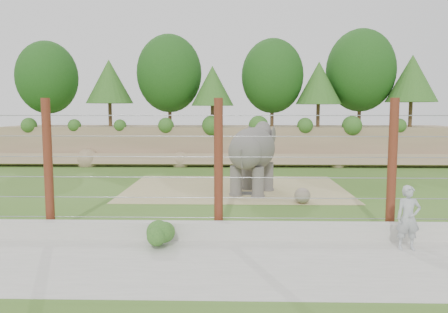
{
  "coord_description": "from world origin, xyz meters",
  "views": [
    {
      "loc": [
        0.47,
        -17.04,
        3.69
      ],
      "look_at": [
        0.0,
        2.0,
        1.6
      ],
      "focal_mm": 35.0,
      "sensor_mm": 36.0,
      "label": 1
    }
  ],
  "objects_px": {
    "zookeeper": "(408,218)",
    "elephant": "(252,159)",
    "barrier_fence": "(218,167)",
    "stone_ball": "(302,196)"
  },
  "relations": [
    {
      "from": "elephant",
      "to": "stone_ball",
      "type": "xyz_separation_m",
      "value": [
        1.86,
        -2.12,
        -1.18
      ]
    },
    {
      "from": "stone_ball",
      "to": "zookeeper",
      "type": "relative_size",
      "value": 0.36
    },
    {
      "from": "stone_ball",
      "to": "elephant",
      "type": "bearing_deg",
      "value": 131.25
    },
    {
      "from": "barrier_fence",
      "to": "stone_ball",
      "type": "bearing_deg",
      "value": 53.51
    },
    {
      "from": "barrier_fence",
      "to": "zookeeper",
      "type": "bearing_deg",
      "value": -14.63
    },
    {
      "from": "elephant",
      "to": "barrier_fence",
      "type": "height_order",
      "value": "barrier_fence"
    },
    {
      "from": "elephant",
      "to": "stone_ball",
      "type": "relative_size",
      "value": 6.05
    },
    {
      "from": "elephant",
      "to": "stone_ball",
      "type": "bearing_deg",
      "value": -29.91
    },
    {
      "from": "barrier_fence",
      "to": "zookeeper",
      "type": "xyz_separation_m",
      "value": [
        5.0,
        -1.31,
        -1.14
      ]
    },
    {
      "from": "zookeeper",
      "to": "elephant",
      "type": "bearing_deg",
      "value": 117.42
    }
  ]
}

